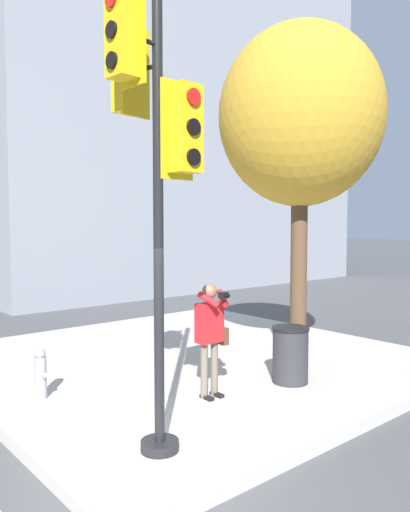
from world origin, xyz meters
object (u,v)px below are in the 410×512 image
at_px(fire_hydrant, 41,374).
at_px(trash_bin, 290,355).
at_px(person_photographer, 211,329).
at_px(traffic_signal_pole, 149,135).
at_px(street_tree, 301,118).

relative_size(fire_hydrant, trash_bin, 0.82).
distance_m(person_photographer, trash_bin, 1.58).
bearing_deg(fire_hydrant, person_photographer, -38.70).
xyz_separation_m(traffic_signal_pole, street_tree, (4.05, 1.20, 0.92)).
xyz_separation_m(traffic_signal_pole, fire_hydrant, (-0.23, 2.55, -3.18)).
bearing_deg(fire_hydrant, traffic_signal_pole, -84.93).
distance_m(street_tree, fire_hydrant, 6.08).
distance_m(traffic_signal_pole, fire_hydrant, 4.09).
bearing_deg(trash_bin, street_tree, 32.35).
relative_size(street_tree, fire_hydrant, 8.11).
height_order(fire_hydrant, trash_bin, trash_bin).
bearing_deg(traffic_signal_pole, street_tree, 16.43).
bearing_deg(trash_bin, person_photographer, 166.87).
height_order(traffic_signal_pole, street_tree, street_tree).
height_order(person_photographer, street_tree, street_tree).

